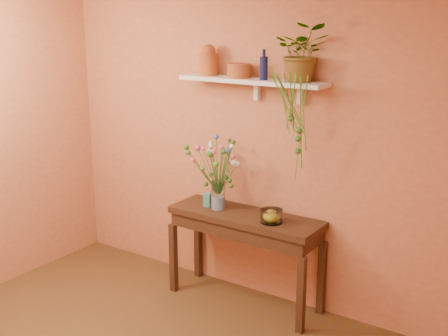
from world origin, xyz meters
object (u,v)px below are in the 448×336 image
object	(u,v)px
glass_bowl	(271,217)
sideboard	(245,227)
terracotta_jug	(208,61)
spider_plant	(303,52)
glass_vase	(218,197)
bouquet	(217,161)
blue_bottle	(264,68)

from	to	relation	value
glass_bowl	sideboard	bearing A→B (deg)	168.86
sideboard	glass_bowl	bearing A→B (deg)	-11.14
terracotta_jug	spider_plant	distance (m)	0.88
glass_vase	glass_bowl	xyz separation A→B (m)	(0.54, -0.03, -0.06)
spider_plant	glass_vase	xyz separation A→B (m)	(-0.68, -0.16, -1.24)
terracotta_jug	bouquet	world-z (taller)	terracotta_jug
bouquet	glass_bowl	distance (m)	0.67
spider_plant	bouquet	xyz separation A→B (m)	(-0.69, -0.16, -0.92)
bouquet	glass_bowl	world-z (taller)	bouquet
blue_bottle	bouquet	size ratio (longest dim) A/B	0.47
glass_vase	glass_bowl	bearing A→B (deg)	-3.47
terracotta_jug	glass_vase	size ratio (longest dim) A/B	1.05
sideboard	glass_bowl	world-z (taller)	glass_bowl
sideboard	bouquet	world-z (taller)	bouquet
glass_vase	sideboard	bearing A→B (deg)	5.13
glass_vase	bouquet	xyz separation A→B (m)	(-0.01, -0.01, 0.33)
sideboard	bouquet	size ratio (longest dim) A/B	2.64
spider_plant	bouquet	bearing A→B (deg)	-166.48
sideboard	glass_bowl	distance (m)	0.34
blue_bottle	terracotta_jug	bearing A→B (deg)	176.29
glass_bowl	glass_vase	bearing A→B (deg)	176.53
glass_bowl	bouquet	bearing A→B (deg)	177.35
sideboard	terracotta_jug	bearing A→B (deg)	166.03
terracotta_jug	blue_bottle	size ratio (longest dim) A/B	1.08
sideboard	terracotta_jug	size ratio (longest dim) A/B	5.15
terracotta_jug	blue_bottle	xyz separation A→B (m)	(0.56, -0.04, -0.03)
glass_vase	blue_bottle	bearing A→B (deg)	14.91
blue_bottle	bouquet	world-z (taller)	blue_bottle
glass_vase	terracotta_jug	bearing A→B (deg)	144.81
blue_bottle	spider_plant	xyz separation A→B (m)	(0.31, 0.06, 0.13)
bouquet	terracotta_jug	bearing A→B (deg)	142.53
blue_bottle	bouquet	distance (m)	0.88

